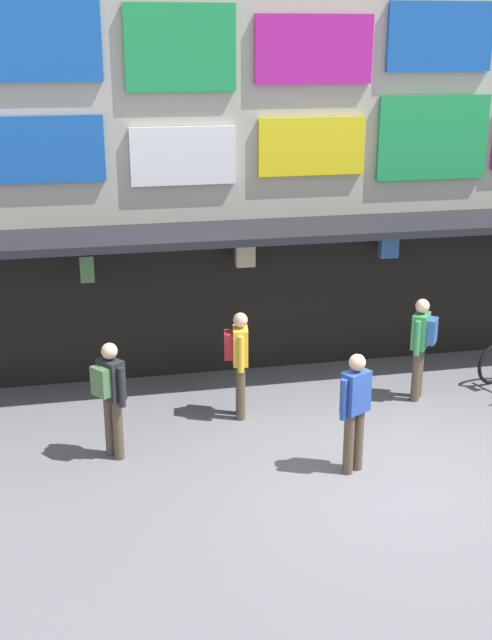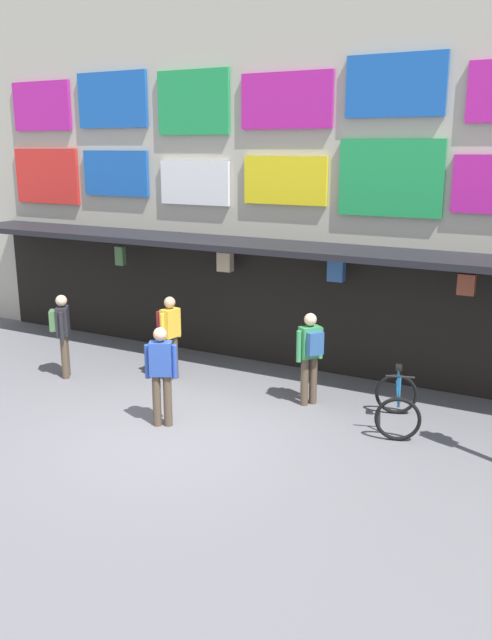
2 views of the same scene
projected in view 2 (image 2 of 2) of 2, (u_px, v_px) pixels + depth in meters
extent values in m
plane|color=slate|center=(178.00, 434.00, 10.56)|extent=(80.00, 80.00, 0.00)
cube|color=#B2AD9E|center=(298.00, 171.00, 13.47)|extent=(18.00, 1.20, 8.00)
cube|color=black|center=(270.00, 247.00, 12.71)|extent=(15.30, 1.40, 0.12)
cube|color=#B71E93|center=(41.00, 106.00, 15.45)|extent=(1.74, 0.08, 1.11)
cube|color=blue|center=(112.00, 100.00, 14.46)|extent=(1.87, 0.08, 1.18)
cube|color=green|center=(193.00, 102.00, 13.53)|extent=(1.70, 0.08, 1.28)
cube|color=#B71E93|center=(286.00, 101.00, 12.57)|extent=(1.91, 0.08, 1.05)
cube|color=blue|center=(395.00, 85.00, 11.56)|extent=(1.80, 0.08, 1.07)
cube|color=red|center=(47.00, 176.00, 15.85)|extent=(1.94, 0.08, 1.29)
cube|color=blue|center=(116.00, 173.00, 14.87)|extent=(1.78, 0.08, 1.00)
cube|color=white|center=(195.00, 183.00, 13.94)|extent=(1.68, 0.08, 0.91)
cube|color=yellow|center=(285.00, 181.00, 12.96)|extent=(1.77, 0.08, 0.93)
cube|color=green|center=(390.00, 178.00, 11.97)|extent=(1.93, 0.08, 1.38)
cylinder|color=black|center=(120.00, 242.00, 14.51)|extent=(0.02, 0.02, 0.20)
cube|color=#477042|center=(120.00, 256.00, 14.59)|extent=(0.21, 0.13, 0.42)
cylinder|color=black|center=(225.00, 248.00, 13.56)|extent=(0.02, 0.02, 0.18)
cube|color=tan|center=(225.00, 262.00, 13.63)|extent=(0.31, 0.19, 0.40)
cylinder|color=black|center=(337.00, 256.00, 12.39)|extent=(0.02, 0.02, 0.14)
cube|color=#2D5693|center=(336.00, 271.00, 12.46)|extent=(0.31, 0.19, 0.41)
cylinder|color=black|center=(468.00, 269.00, 11.12)|extent=(0.02, 0.02, 0.15)
cube|color=brown|center=(467.00, 284.00, 11.18)|extent=(0.29, 0.17, 0.36)
cube|color=black|center=(284.00, 307.00, 13.64)|extent=(15.30, 0.04, 2.50)
torus|color=black|center=(398.00, 419.00, 10.25)|extent=(0.71, 0.27, 0.72)
torus|color=black|center=(396.00, 394.00, 11.29)|extent=(0.71, 0.27, 0.72)
cylinder|color=#1E66A8|center=(398.00, 392.00, 10.71)|extent=(0.34, 0.96, 0.05)
cylinder|color=#1E66A8|center=(398.00, 378.00, 10.82)|extent=(0.04, 0.04, 0.35)
cube|color=black|center=(399.00, 368.00, 10.77)|extent=(0.15, 0.22, 0.06)
cylinder|color=#1E66A8|center=(399.00, 392.00, 10.22)|extent=(0.04, 0.04, 0.50)
cylinder|color=black|center=(400.00, 377.00, 10.16)|extent=(0.43, 0.16, 0.04)
cylinder|color=brown|center=(175.00, 357.00, 13.03)|extent=(0.14, 0.14, 0.88)
cylinder|color=brown|center=(168.00, 359.00, 12.89)|extent=(0.14, 0.14, 0.88)
cube|color=gold|center=(170.00, 323.00, 12.78)|extent=(0.28, 0.39, 0.56)
sphere|color=tan|center=(170.00, 302.00, 12.68)|extent=(0.22, 0.22, 0.22)
cylinder|color=gold|center=(178.00, 323.00, 12.96)|extent=(0.09, 0.09, 0.56)
cylinder|color=gold|center=(162.00, 328.00, 12.62)|extent=(0.09, 0.09, 0.56)
cube|color=maroon|center=(164.00, 321.00, 12.87)|extent=(0.20, 0.30, 0.40)
cylinder|color=brown|center=(157.00, 400.00, 10.80)|extent=(0.14, 0.14, 0.88)
cylinder|color=brown|center=(168.00, 400.00, 10.80)|extent=(0.14, 0.14, 0.88)
cube|color=#28479E|center=(161.00, 359.00, 10.62)|extent=(0.42, 0.36, 0.56)
sphere|color=tan|center=(160.00, 334.00, 10.51)|extent=(0.22, 0.22, 0.22)
cylinder|color=#28479E|center=(147.00, 362.00, 10.63)|extent=(0.09, 0.09, 0.56)
cylinder|color=#28479E|center=(175.00, 362.00, 10.62)|extent=(0.09, 0.09, 0.56)
cylinder|color=brown|center=(66.00, 354.00, 13.19)|extent=(0.14, 0.14, 0.88)
cylinder|color=brown|center=(65.00, 357.00, 13.02)|extent=(0.14, 0.14, 0.88)
cube|color=#232328|center=(63.00, 321.00, 12.92)|extent=(0.39, 0.42, 0.56)
sphere|color=beige|center=(61.00, 301.00, 12.82)|extent=(0.22, 0.22, 0.22)
cylinder|color=#232328|center=(64.00, 321.00, 13.15)|extent=(0.09, 0.09, 0.56)
cylinder|color=#232328|center=(61.00, 326.00, 12.73)|extent=(0.09, 0.09, 0.56)
cube|color=#477042|center=(54.00, 320.00, 12.90)|extent=(0.29, 0.32, 0.40)
cylinder|color=brown|center=(304.00, 382.00, 11.67)|extent=(0.14, 0.14, 0.88)
cylinder|color=brown|center=(313.00, 380.00, 11.74)|extent=(0.14, 0.14, 0.88)
cube|color=#388E51|center=(310.00, 342.00, 11.52)|extent=(0.39, 0.42, 0.56)
sphere|color=beige|center=(310.00, 319.00, 11.42)|extent=(0.22, 0.22, 0.22)
cylinder|color=#388E51|center=(299.00, 346.00, 11.44)|extent=(0.09, 0.09, 0.56)
cylinder|color=#388E51|center=(320.00, 343.00, 11.63)|extent=(0.09, 0.09, 0.56)
cube|color=#2D5693|center=(315.00, 343.00, 11.38)|extent=(0.29, 0.32, 0.40)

